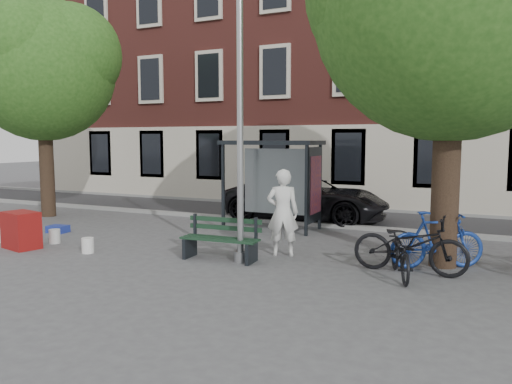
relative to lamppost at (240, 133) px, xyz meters
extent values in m
plane|color=#4C4C4F|center=(0.00, 0.00, -2.78)|extent=(90.00, 90.00, 0.00)
cube|color=#28282B|center=(0.00, 7.00, -2.78)|extent=(40.00, 4.00, 0.01)
cube|color=gray|center=(0.00, 5.00, -2.72)|extent=(40.00, 0.25, 0.12)
cube|color=gray|center=(0.00, 9.00, -2.72)|extent=(40.00, 0.25, 0.12)
cube|color=brown|center=(0.00, 13.00, 4.22)|extent=(30.00, 8.00, 14.00)
cylinder|color=#9EA0A3|center=(0.00, 0.00, 0.22)|extent=(0.14, 0.14, 6.00)
cylinder|color=#9EA0A3|center=(0.00, 0.00, -2.66)|extent=(0.28, 0.28, 0.24)
cylinder|color=black|center=(4.00, 1.50, -1.08)|extent=(0.56, 0.56, 3.40)
sphere|color=#255218|center=(4.00, 1.50, 2.62)|extent=(5.60, 5.60, 5.60)
cylinder|color=black|center=(-9.00, 3.00, -1.18)|extent=(0.48, 0.48, 3.20)
sphere|color=#255218|center=(-9.00, 3.00, 2.22)|extent=(4.80, 4.80, 4.80)
sphere|color=#255218|center=(-8.10, 3.40, 2.72)|extent=(3.36, 3.36, 3.36)
sphere|color=#255218|center=(-9.80, 2.70, 2.52)|extent=(3.60, 3.60, 3.60)
sphere|color=#255218|center=(-8.80, 2.10, 2.82)|extent=(3.12, 3.12, 3.12)
cube|color=#1E2328|center=(-2.30, 3.40, -1.53)|extent=(0.08, 0.08, 2.50)
cube|color=#1E2328|center=(0.30, 3.40, -1.53)|extent=(0.08, 0.08, 2.50)
cube|color=#1E2328|center=(-2.30, 4.60, -1.53)|extent=(0.08, 0.08, 2.50)
cube|color=#1E2328|center=(0.30, 4.60, -1.53)|extent=(0.08, 0.08, 2.50)
cube|color=#1E2328|center=(-1.00, 4.00, -0.22)|extent=(2.85, 1.45, 0.12)
cube|color=#8C999E|center=(-1.00, 4.60, -1.41)|extent=(2.34, 0.04, 2.00)
cube|color=#1E2328|center=(0.30, 4.00, -1.41)|extent=(0.12, 1.14, 2.12)
cube|color=#D84C19|center=(0.37, 4.00, -1.41)|extent=(0.02, 0.90, 1.62)
imported|color=white|center=(0.59, 0.96, -1.79)|extent=(0.85, 0.70, 1.99)
cube|color=#1E2328|center=(-1.25, -0.07, -2.56)|extent=(0.11, 0.56, 0.45)
cube|color=#1E2328|center=(0.25, 0.02, -2.56)|extent=(0.11, 0.56, 0.45)
cube|color=#173421|center=(-0.49, -0.21, -2.31)|extent=(1.77, 0.22, 0.04)
cube|color=#173421|center=(-0.50, -0.03, -2.31)|extent=(1.77, 0.22, 0.04)
cube|color=#173421|center=(-0.51, 0.15, -2.31)|extent=(1.77, 0.22, 0.04)
cube|color=#173421|center=(-0.52, 0.26, -2.11)|extent=(1.76, 0.15, 0.10)
cube|color=#173421|center=(-0.52, 0.26, -1.93)|extent=(1.76, 0.15, 0.10)
imported|color=black|center=(3.45, 0.62, -2.20)|extent=(2.24, 0.82, 1.17)
imported|color=navy|center=(3.90, 1.25, -2.18)|extent=(2.01, 1.49, 1.20)
imported|color=black|center=(3.34, 0.22, -2.32)|extent=(1.14, 1.85, 0.92)
imported|color=black|center=(-0.61, 6.00, -2.04)|extent=(5.46, 2.78, 1.48)
cube|color=maroon|center=(-5.48, -1.03, -2.33)|extent=(1.01, 0.79, 0.90)
cube|color=navy|center=(-6.31, 0.87, -2.68)|extent=(0.59, 0.46, 0.20)
cylinder|color=white|center=(-3.64, -0.74, -2.60)|extent=(0.31, 0.31, 0.36)
cylinder|color=silver|center=(-5.22, -0.26, -2.60)|extent=(0.37, 0.37, 0.36)
camera|label=1|loc=(4.81, -9.46, -0.13)|focal=35.00mm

